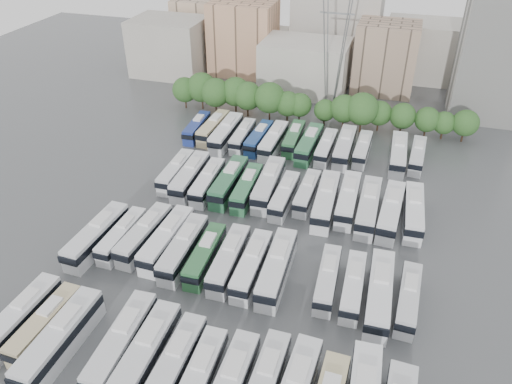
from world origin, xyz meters
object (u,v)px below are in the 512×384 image
(electricity_pylon, at_px, (336,26))
(bus_r1_s6, at_px, (229,259))
(bus_r0_s0, at_px, (20,318))
(bus_r1_s3, at_px, (167,239))
(bus_r0_s4, at_px, (122,343))
(bus_r0_s6, at_px, (175,365))
(bus_r3_s3, at_px, (243,136))
(bus_r3_s12, at_px, (398,154))
(bus_r0_s9, at_px, (265,384))
(bus_r2_s9, at_px, (326,200))
(bus_r3_s9, at_px, (345,147))
(bus_r3_s0, at_px, (197,127))
(bus_r3_s8, at_px, (326,147))
(bus_r1_s10, at_px, (327,279))
(bus_r3_s10, at_px, (363,149))
(bus_r2_s1, at_px, (176,171))
(bus_r3_s2, at_px, (226,133))
(bus_r2_s5, at_px, (247,188))
(bus_r2_s12, at_px, (391,211))
(bus_r3_s13, at_px, (417,155))
(bus_r1_s1, at_px, (122,235))
(bus_r2_s3, at_px, (208,182))
(bus_r0_s1, at_px, (45,324))
(bus_r2_s10, at_px, (348,199))
(bus_r1_s11, at_px, (353,286))
(bus_r3_s7, at_px, (309,144))
(apartment_tower, at_px, (494,56))
(bus_r1_s7, at_px, (252,265))
(bus_r0_s2, at_px, (60,339))
(bus_r1_s5, at_px, (205,255))
(bus_r1_s12, at_px, (379,293))
(bus_r2_s7, at_px, (284,196))
(bus_r1_s4, at_px, (183,248))
(bus_r3_s4, at_px, (259,138))
(bus_r2_s2, at_px, (190,176))
(bus_r2_s11, at_px, (368,207))
(bus_r2_s6, at_px, (269,184))
(bus_r3_s6, at_px, (294,138))
(bus_r1_s8, at_px, (277,268))
(bus_r1_s2, at_px, (144,234))
(bus_r1_s13, at_px, (408,299))
(bus_r1_s0, at_px, (97,236))
(bus_r3_s1, at_px, (213,128))
(bus_r2_s4, at_px, (229,182))
(bus_r2_s13, at_px, (413,212))

(electricity_pylon, distance_m, bus_r1_s6, 58.86)
(bus_r0_s0, xyz_separation_m, bus_r1_s3, (9.96, 18.25, 0.06))
(bus_r0_s4, bearing_deg, bus_r0_s6, -10.55)
(bus_r3_s3, xyz_separation_m, bus_r3_s12, (29.53, 0.97, 0.25))
(electricity_pylon, relative_size, bus_r3_s12, 2.64)
(bus_r0_s9, bearing_deg, bus_r3_s12, 80.12)
(bus_r2_s9, height_order, bus_r3_s9, bus_r2_s9)
(bus_r3_s0, xyz_separation_m, bus_r3_s8, (26.48, -0.83, 0.04))
(bus_r1_s10, distance_m, bus_r3_s10, 36.58)
(bus_r0_s4, bearing_deg, bus_r3_s9, 70.18)
(bus_r2_s1, distance_m, bus_r2_s9, 26.42)
(bus_r3_s2, bearing_deg, bus_r2_s5, -60.48)
(bus_r2_s12, height_order, bus_r3_s13, bus_r2_s12)
(bus_r1_s1, bearing_deg, bus_r2_s1, 91.04)
(bus_r2_s3, bearing_deg, bus_r0_s1, -102.97)
(bus_r2_s10, xyz_separation_m, bus_r3_s12, (6.60, 17.50, 0.01))
(bus_r1_s11, relative_size, bus_r3_s7, 0.87)
(apartment_tower, xyz_separation_m, bus_r1_s7, (-32.41, -64.51, -11.15))
(electricity_pylon, xyz_separation_m, bus_r2_s5, (-6.85, -38.67, -16.85))
(bus_r0_s6, bearing_deg, bus_r0_s4, 171.69)
(bus_r0_s6, bearing_deg, bus_r0_s2, -177.61)
(bus_r1_s11, bearing_deg, apartment_tower, 71.72)
(bus_r2_s12, bearing_deg, bus_r1_s5, -140.18)
(bus_r1_s12, xyz_separation_m, bus_r2_s7, (-16.56, 17.99, -0.29))
(bus_r0_s1, distance_m, bus_r1_s4, 19.56)
(bus_r3_s4, relative_size, bus_r3_s7, 0.90)
(bus_r1_s3, height_order, bus_r3_s13, bus_r1_s3)
(bus_r2_s1, height_order, bus_r3_s3, bus_r2_s1)
(bus_r1_s4, xyz_separation_m, bus_r2_s2, (-6.64, 17.78, 0.03))
(apartment_tower, bearing_deg, bus_r2_s11, -112.40)
(bus_r0_s9, distance_m, bus_r1_s11, 18.22)
(bus_r1_s12, height_order, bus_r2_s12, bus_r1_s12)
(bus_r1_s4, bearing_deg, electricity_pylon, 78.70)
(bus_r3_s7, bearing_deg, bus_r1_s12, -63.66)
(bus_r3_s7, bearing_deg, bus_r2_s6, -99.86)
(bus_r3_s6, distance_m, bus_r3_s8, 6.85)
(bus_r1_s8, xyz_separation_m, bus_r3_s7, (-3.18, 35.40, -0.09))
(bus_r2_s3, xyz_separation_m, bus_r3_s2, (-3.11, 17.61, 0.21))
(bus_r1_s2, height_order, bus_r1_s13, bus_r1_s2)
(bus_r2_s5, xyz_separation_m, bus_r3_s9, (13.19, 18.53, 0.19))
(bus_r0_s9, xyz_separation_m, bus_r1_s1, (-26.29, 17.61, -0.16))
(bus_r3_s6, bearing_deg, bus_r3_s2, -172.05)
(bus_r0_s9, distance_m, bus_r1_s0, 33.62)
(apartment_tower, distance_m, bus_r2_s11, 51.62)
(bus_r3_s0, height_order, bus_r3_s13, bus_r3_s13)
(bus_r0_s2, distance_m, bus_r3_s7, 56.23)
(bus_r0_s9, bearing_deg, bus_r3_s1, 116.62)
(bus_r2_s4, xyz_separation_m, bus_r2_s13, (29.65, 0.10, -0.03))
(bus_r1_s11, xyz_separation_m, bus_r3_s7, (-13.13, 35.53, 0.25))
(bus_r1_s4, bearing_deg, bus_r0_s9, -46.94)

